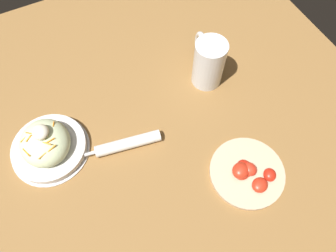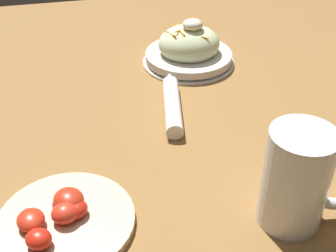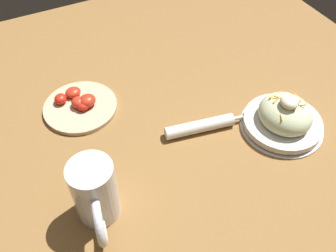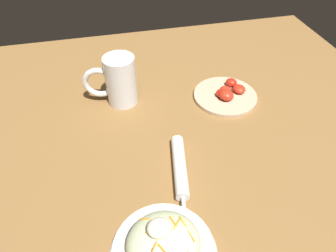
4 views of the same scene
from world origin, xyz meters
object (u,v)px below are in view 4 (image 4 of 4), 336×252
(napkin_roll, at_px, (180,167))
(beer_mug, at_px, (119,82))
(tomato_plate, at_px, (226,95))
(salad_plate, at_px, (163,247))

(napkin_roll, bearing_deg, beer_mug, 108.82)
(beer_mug, xyz_separation_m, tomato_plate, (0.32, -0.06, -0.06))
(salad_plate, distance_m, tomato_plate, 0.54)
(napkin_roll, bearing_deg, salad_plate, -113.40)
(beer_mug, height_order, tomato_plate, beer_mug)
(salad_plate, bearing_deg, tomato_plate, 55.82)
(salad_plate, distance_m, beer_mug, 0.50)
(beer_mug, bearing_deg, salad_plate, -87.58)
(salad_plate, xyz_separation_m, beer_mug, (-0.02, 0.50, 0.04))
(napkin_roll, xyz_separation_m, tomato_plate, (0.22, 0.25, -0.00))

